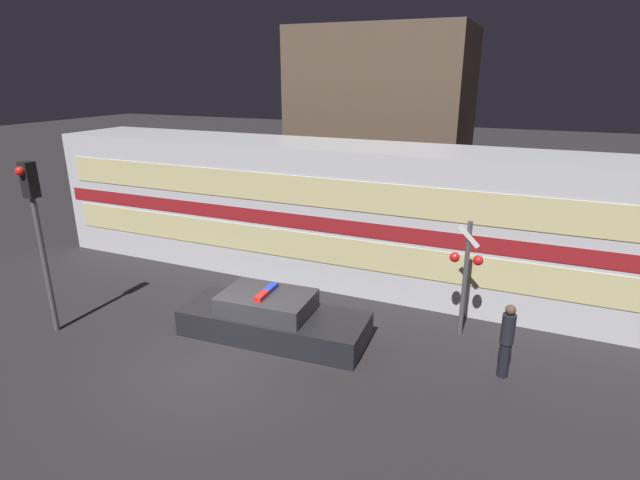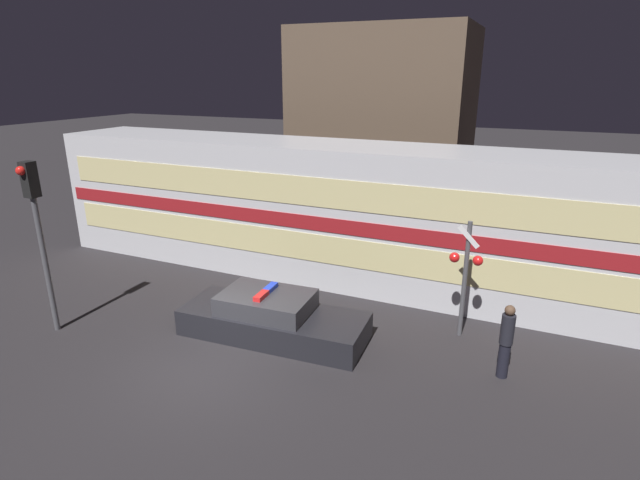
# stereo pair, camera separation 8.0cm
# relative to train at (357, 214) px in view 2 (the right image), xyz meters

# --- Properties ---
(ground_plane) EXTENTS (120.00, 120.00, 0.00)m
(ground_plane) POSITION_rel_train_xyz_m (-1.30, -6.62, -2.26)
(ground_plane) COLOR #262326
(train) EXTENTS (22.64, 3.07, 4.51)m
(train) POSITION_rel_train_xyz_m (0.00, 0.00, 0.00)
(train) COLOR silver
(train) RESTS_ON ground_plane
(police_car) EXTENTS (5.05, 2.10, 1.32)m
(police_car) POSITION_rel_train_xyz_m (-0.65, -4.69, -1.77)
(police_car) COLOR black
(police_car) RESTS_ON ground_plane
(pedestrian) EXTENTS (0.30, 0.30, 1.81)m
(pedestrian) POSITION_rel_train_xyz_m (5.15, -4.19, -1.33)
(pedestrian) COLOR black
(pedestrian) RESTS_ON ground_plane
(crossing_signal_near) EXTENTS (0.84, 0.33, 3.18)m
(crossing_signal_near) POSITION_rel_train_xyz_m (3.93, -2.68, -0.36)
(crossing_signal_near) COLOR #4C4C51
(crossing_signal_near) RESTS_ON ground_plane
(traffic_light_corner) EXTENTS (0.30, 0.46, 4.63)m
(traffic_light_corner) POSITION_rel_train_xyz_m (-6.22, -6.82, 0.89)
(traffic_light_corner) COLOR #4C4C51
(traffic_light_corner) RESTS_ON ground_plane
(building_left) EXTENTS (7.84, 5.34, 8.68)m
(building_left) POSITION_rel_train_xyz_m (-1.74, 8.20, 2.08)
(building_left) COLOR brown
(building_left) RESTS_ON ground_plane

